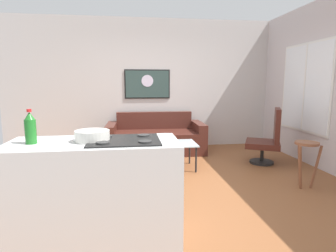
% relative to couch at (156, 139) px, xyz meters
% --- Properties ---
extents(ground, '(6.40, 6.40, 0.04)m').
position_rel_couch_xyz_m(ground, '(0.02, -1.90, -0.30)').
color(ground, brown).
extents(back_wall, '(6.40, 0.05, 2.80)m').
position_rel_couch_xyz_m(back_wall, '(0.02, 0.53, 1.12)').
color(back_wall, beige).
rests_on(back_wall, ground).
extents(right_wall, '(0.05, 6.40, 2.80)m').
position_rel_couch_xyz_m(right_wall, '(2.64, -1.60, 1.12)').
color(right_wall, beige).
rests_on(right_wall, ground).
extents(couch, '(1.99, 0.94, 0.81)m').
position_rel_couch_xyz_m(couch, '(0.00, 0.00, 0.00)').
color(couch, '#49211A').
rests_on(couch, ground).
extents(coffee_table, '(0.90, 0.59, 0.44)m').
position_rel_couch_xyz_m(coffee_table, '(0.12, -1.17, 0.12)').
color(coffee_table, silver).
rests_on(coffee_table, ground).
extents(armchair, '(0.78, 0.79, 0.99)m').
position_rel_couch_xyz_m(armchair, '(1.90, -1.11, 0.18)').
color(armchair, black).
rests_on(armchair, ground).
extents(bar_stool, '(0.36, 0.35, 0.64)m').
position_rel_couch_xyz_m(bar_stool, '(1.86, -2.24, 0.21)').
color(bar_stool, brown).
rests_on(bar_stool, ground).
extents(kitchen_counter, '(1.45, 0.64, 0.96)m').
position_rel_couch_xyz_m(kitchen_counter, '(-0.81, -3.25, 0.19)').
color(kitchen_counter, silver).
rests_on(kitchen_counter, ground).
extents(soda_bottle, '(0.09, 0.09, 0.29)m').
position_rel_couch_xyz_m(soda_bottle, '(-1.31, -3.26, 0.78)').
color(soda_bottle, '#1F7024').
rests_on(soda_bottle, kitchen_counter).
extents(mixing_bowl, '(0.29, 0.29, 0.09)m').
position_rel_couch_xyz_m(mixing_bowl, '(-0.83, -3.22, 0.70)').
color(mixing_bowl, silver).
rests_on(mixing_bowl, kitchen_counter).
extents(wall_painting, '(0.99, 0.03, 0.63)m').
position_rel_couch_xyz_m(wall_painting, '(-0.13, 0.49, 1.12)').
color(wall_painting, black).
extents(window, '(0.03, 1.39, 1.58)m').
position_rel_couch_xyz_m(window, '(2.60, -1.00, 1.06)').
color(window, silver).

